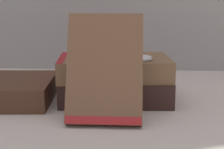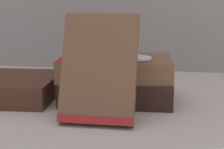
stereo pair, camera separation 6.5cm
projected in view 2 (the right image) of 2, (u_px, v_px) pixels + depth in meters
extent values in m
plane|color=beige|center=(120.00, 112.00, 0.62)|extent=(3.00, 3.00, 0.00)
cube|color=#331E19|center=(117.00, 89.00, 0.68)|extent=(0.20, 0.14, 0.04)
cube|color=black|center=(68.00, 88.00, 0.69)|extent=(0.02, 0.13, 0.04)
cube|color=brown|center=(116.00, 68.00, 0.67)|extent=(0.21, 0.15, 0.04)
cube|color=maroon|center=(65.00, 67.00, 0.68)|extent=(0.02, 0.13, 0.04)
cube|color=#4C2D1E|center=(2.00, 87.00, 0.70)|extent=(0.21, 0.18, 0.04)
cube|color=brown|center=(99.00, 68.00, 0.56)|extent=(0.11, 0.08, 0.16)
cube|color=#B22323|center=(96.00, 120.00, 0.55)|extent=(0.11, 0.02, 0.02)
cylinder|color=silver|center=(138.00, 59.00, 0.64)|extent=(0.05, 0.05, 0.01)
torus|color=#B2B2B7|center=(138.00, 59.00, 0.64)|extent=(0.05, 0.05, 0.01)
sphere|color=#B2B2B7|center=(139.00, 56.00, 0.67)|extent=(0.01, 0.01, 0.01)
torus|color=#ADADB2|center=(100.00, 84.00, 0.81)|extent=(0.05, 0.05, 0.00)
torus|color=#ADADB2|center=(126.00, 84.00, 0.81)|extent=(0.05, 0.05, 0.00)
cylinder|color=#ADADB2|center=(113.00, 84.00, 0.81)|extent=(0.02, 0.01, 0.00)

